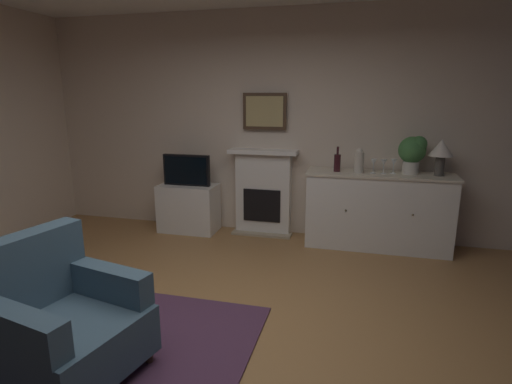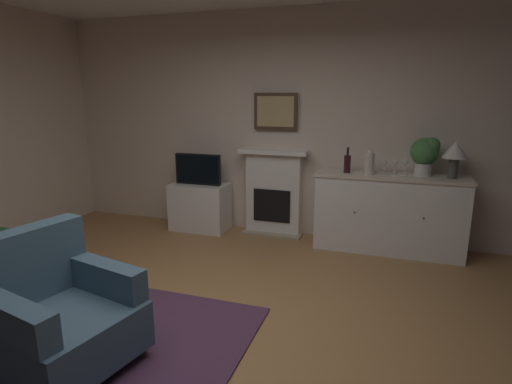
% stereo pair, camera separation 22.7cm
% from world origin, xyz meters
% --- Properties ---
extents(ground_plane, '(6.34, 5.32, 0.10)m').
position_xyz_m(ground_plane, '(0.00, 0.00, -0.05)').
color(ground_plane, '#9E7042').
rests_on(ground_plane, ground).
extents(wall_rear, '(6.34, 0.06, 2.78)m').
position_xyz_m(wall_rear, '(0.00, 2.63, 1.39)').
color(wall_rear, beige).
rests_on(wall_rear, ground_plane).
extents(area_rug, '(2.27, 1.99, 0.02)m').
position_xyz_m(area_rug, '(-0.79, -0.40, 0.01)').
color(area_rug, '#4C2D47').
rests_on(area_rug, ground_plane).
extents(fireplace_unit, '(0.87, 0.30, 1.10)m').
position_xyz_m(fireplace_unit, '(-0.17, 2.50, 0.55)').
color(fireplace_unit, white).
rests_on(fireplace_unit, ground_plane).
extents(framed_picture, '(0.55, 0.04, 0.45)m').
position_xyz_m(framed_picture, '(-0.17, 2.55, 1.57)').
color(framed_picture, '#473323').
extents(sideboard_cabinet, '(1.66, 0.49, 0.90)m').
position_xyz_m(sideboard_cabinet, '(1.24, 2.32, 0.45)').
color(sideboard_cabinet, white).
rests_on(sideboard_cabinet, ground_plane).
extents(table_lamp, '(0.26, 0.26, 0.40)m').
position_xyz_m(table_lamp, '(1.86, 2.32, 1.18)').
color(table_lamp, '#4C4742').
rests_on(table_lamp, sideboard_cabinet).
extents(wine_bottle, '(0.08, 0.08, 0.29)m').
position_xyz_m(wine_bottle, '(0.75, 2.31, 1.00)').
color(wine_bottle, '#331419').
rests_on(wine_bottle, sideboard_cabinet).
extents(wine_glass_left, '(0.07, 0.07, 0.16)m').
position_xyz_m(wine_glass_left, '(1.16, 2.30, 1.02)').
color(wine_glass_left, silver).
rests_on(wine_glass_left, sideboard_cabinet).
extents(wine_glass_center, '(0.07, 0.07, 0.16)m').
position_xyz_m(wine_glass_center, '(1.27, 2.29, 1.02)').
color(wine_glass_center, silver).
rests_on(wine_glass_center, sideboard_cabinet).
extents(wine_glass_right, '(0.07, 0.07, 0.16)m').
position_xyz_m(wine_glass_right, '(1.38, 2.34, 1.02)').
color(wine_glass_right, silver).
rests_on(wine_glass_right, sideboard_cabinet).
extents(vase_decorative, '(0.11, 0.11, 0.28)m').
position_xyz_m(vase_decorative, '(1.00, 2.27, 1.04)').
color(vase_decorative, beige).
rests_on(vase_decorative, sideboard_cabinet).
extents(tv_cabinet, '(0.75, 0.42, 0.62)m').
position_xyz_m(tv_cabinet, '(-1.15, 2.34, 0.31)').
color(tv_cabinet, white).
rests_on(tv_cabinet, ground_plane).
extents(tv_set, '(0.62, 0.07, 0.40)m').
position_xyz_m(tv_set, '(-1.15, 2.32, 0.82)').
color(tv_set, black).
rests_on(tv_set, tv_cabinet).
extents(potted_plant_small, '(0.30, 0.30, 0.43)m').
position_xyz_m(potted_plant_small, '(1.57, 2.37, 1.15)').
color(potted_plant_small, beige).
rests_on(potted_plant_small, sideboard_cabinet).
extents(armchair, '(0.95, 0.91, 0.92)m').
position_xyz_m(armchair, '(-0.77, -0.52, 0.38)').
color(armchair, '#3F596B').
rests_on(armchair, ground_plane).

